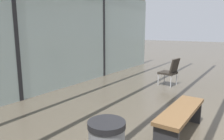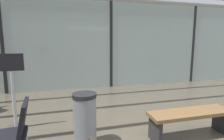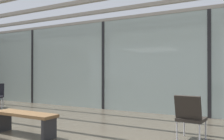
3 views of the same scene
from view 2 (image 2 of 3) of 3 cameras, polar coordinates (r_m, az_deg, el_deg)
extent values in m
cube|color=#A3B7B2|center=(6.49, -0.38, 8.03)|extent=(14.00, 0.08, 3.08)
cube|color=black|center=(6.55, -31.78, 6.72)|extent=(0.10, 0.12, 3.08)
cube|color=black|center=(6.49, -0.38, 8.03)|extent=(0.10, 0.12, 3.08)
cube|color=black|center=(8.11, 24.52, 7.41)|extent=(0.10, 0.12, 3.08)
ellipsoid|color=silver|center=(11.54, -6.12, 10.39)|extent=(10.46, 3.91, 3.91)
sphere|color=gray|center=(11.79, -30.23, 9.22)|extent=(2.15, 2.15, 2.15)
sphere|color=black|center=(9.67, -21.85, 11.86)|extent=(0.28, 0.28, 0.28)
sphere|color=black|center=(9.61, -16.40, 12.15)|extent=(0.28, 0.28, 0.28)
sphere|color=black|center=(9.64, -10.92, 12.34)|extent=(0.28, 0.28, 0.28)
sphere|color=black|center=(9.75, -5.51, 12.41)|extent=(0.28, 0.28, 0.28)
sphere|color=black|center=(9.94, -0.27, 12.39)|extent=(0.28, 0.28, 0.28)
cube|color=black|center=(2.84, -30.98, -18.28)|extent=(0.52, 0.52, 0.06)
cube|color=black|center=(2.71, -26.81, -13.52)|extent=(0.18, 0.49, 0.44)
cube|color=brown|center=(3.40, 24.12, -12.53)|extent=(1.50, 0.41, 0.06)
cube|color=#262628|center=(3.15, 13.74, -18.46)|extent=(0.06, 0.36, 0.41)
cube|color=#262628|center=(3.92, 31.80, -13.94)|extent=(0.06, 0.36, 0.41)
cylinder|color=slate|center=(2.94, -8.73, -16.12)|extent=(0.36, 0.36, 0.80)
cylinder|color=black|center=(2.79, -8.93, -8.07)|extent=(0.38, 0.38, 0.06)
cylinder|color=#333333|center=(4.04, -28.50, -15.92)|extent=(0.32, 0.32, 0.03)
cylinder|color=#B2B2B7|center=(3.86, -29.09, -8.64)|extent=(0.06, 0.06, 1.10)
cube|color=black|center=(3.72, -29.94, 2.18)|extent=(0.44, 0.03, 0.32)
camera|label=1|loc=(2.02, -56.79, 8.02)|focal=34.30mm
camera|label=3|loc=(6.12, 84.31, -2.28)|focal=38.66mm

